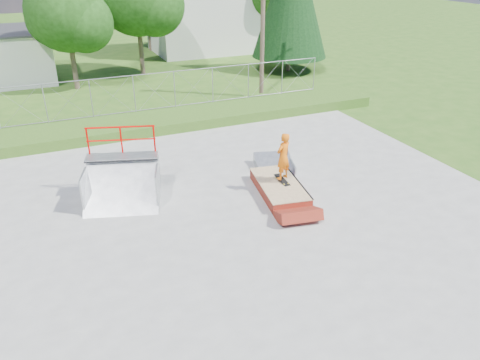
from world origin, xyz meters
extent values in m
plane|color=#2D5518|center=(0.00, 0.00, 0.00)|extent=(120.00, 120.00, 0.00)
cube|color=gray|center=(0.00, 0.00, 0.02)|extent=(20.00, 16.00, 0.04)
cube|color=#2D5518|center=(0.00, 9.50, 0.25)|extent=(24.00, 3.00, 0.50)
cube|color=maroon|center=(2.89, 1.03, 0.20)|extent=(1.79, 2.98, 0.39)
cube|color=#9D7E59|center=(2.89, 1.03, 0.41)|extent=(1.81, 3.01, 0.03)
cube|color=black|center=(3.03, 1.10, 0.46)|extent=(0.25, 0.80, 0.13)
imported|color=orange|center=(3.03, 1.10, 1.28)|extent=(0.70, 0.59, 1.64)
cube|color=silver|center=(9.00, 26.00, 2.50)|extent=(8.00, 6.00, 5.00)
cylinder|color=brown|center=(7.50, 12.00, 4.00)|extent=(0.24, 0.24, 8.00)
cylinder|color=brown|center=(-2.00, 18.00, 1.22)|extent=(0.30, 0.30, 2.45)
sphere|color=#17380F|center=(-2.00, 18.00, 4.41)|extent=(4.48, 4.48, 4.48)
sphere|color=#17380F|center=(-1.16, 17.44, 3.85)|extent=(3.36, 3.36, 3.36)
cylinder|color=brown|center=(2.50, 20.00, 1.40)|extent=(0.30, 0.30, 2.80)
sphere|color=#17380F|center=(3.46, 19.36, 4.40)|extent=(3.84, 3.84, 3.84)
cylinder|color=brown|center=(14.00, 24.00, 1.31)|extent=(0.30, 0.30, 2.62)
cylinder|color=brown|center=(5.00, 28.00, 1.05)|extent=(0.30, 0.30, 2.10)
sphere|color=#17380F|center=(5.00, 28.00, 3.78)|extent=(3.84, 3.84, 3.84)
sphere|color=#17380F|center=(5.72, 27.52, 3.30)|extent=(2.88, 2.88, 2.88)
cylinder|color=brown|center=(12.00, 17.00, 0.60)|extent=(0.28, 0.28, 1.20)
camera|label=1|loc=(-4.05, -11.56, 7.62)|focal=35.00mm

